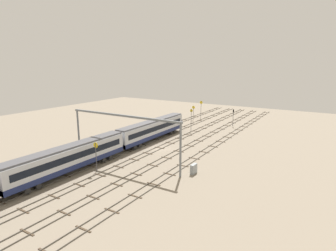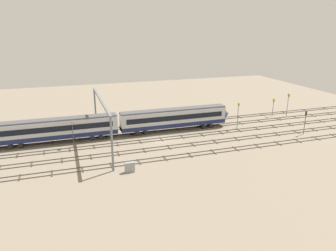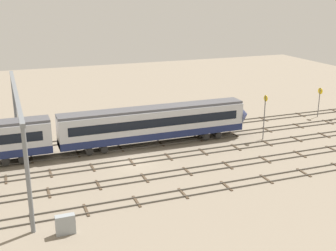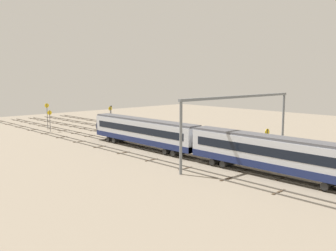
# 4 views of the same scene
# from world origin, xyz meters

# --- Properties ---
(ground_plane) EXTENTS (139.09, 139.09, 0.00)m
(ground_plane) POSITION_xyz_m (0.00, 0.00, 0.00)
(ground_plane) COLOR gray
(track_near_foreground) EXTENTS (123.09, 2.40, 0.16)m
(track_near_foreground) POSITION_xyz_m (0.00, -9.69, 0.07)
(track_near_foreground) COLOR #59544C
(track_near_foreground) RESTS_ON ground
(track_second_near) EXTENTS (123.09, 2.40, 0.16)m
(track_second_near) POSITION_xyz_m (0.00, -4.85, 0.07)
(track_second_near) COLOR #59544C
(track_second_near) RESTS_ON ground
(track_middle) EXTENTS (123.09, 2.40, 0.16)m
(track_middle) POSITION_xyz_m (0.00, 0.00, 0.07)
(track_middle) COLOR #59544C
(track_middle) RESTS_ON ground
(track_with_train) EXTENTS (123.09, 2.40, 0.16)m
(track_with_train) POSITION_xyz_m (0.00, 4.85, 0.07)
(track_with_train) COLOR #59544C
(track_with_train) RESTS_ON ground
(track_far_background) EXTENTS (123.09, 2.40, 0.16)m
(track_far_background) POSITION_xyz_m (-0.00, 9.69, 0.07)
(track_far_background) COLOR #59544C
(track_far_background) RESTS_ON ground
(train) EXTENTS (75.20, 3.24, 4.80)m
(train) POSITION_xyz_m (-19.74, 4.85, 2.66)
(train) COLOR #B7BCC6
(train) RESTS_ON ground
(overhead_gantry) EXTENTS (0.40, 24.49, 9.33)m
(overhead_gantry) POSITION_xyz_m (-11.82, 0.17, 7.27)
(overhead_gantry) COLOR slate
(overhead_gantry) RESTS_ON ground
(speed_sign_near_foreground) EXTENTS (0.14, 0.99, 5.92)m
(speed_sign_near_foreground) POSITION_xyz_m (36.21, 6.78, 3.86)
(speed_sign_near_foreground) COLOR #4C4C51
(speed_sign_near_foreground) RESTS_ON ground
(speed_sign_mid_trackside) EXTENTS (0.14, 0.98, 5.27)m
(speed_sign_mid_trackside) POSITION_xyz_m (-17.33, 1.68, 3.47)
(speed_sign_mid_trackside) COLOR #4C4C51
(speed_sign_mid_trackside) RESTS_ON ground
(speed_sign_far_trackside) EXTENTS (0.14, 0.81, 5.99)m
(speed_sign_far_trackside) POSITION_xyz_m (18.67, 1.65, 3.72)
(speed_sign_far_trackside) COLOR #4C4C51
(speed_sign_far_trackside) RESTS_ON ground
(speed_sign_distant_end) EXTENTS (0.14, 0.99, 4.63)m
(speed_sign_distant_end) POSITION_xyz_m (32.66, 7.87, 3.09)
(speed_sign_distant_end) COLOR #4C4C51
(speed_sign_distant_end) RESTS_ON ground
(signal_light_trackside_departure) EXTENTS (0.31, 0.32, 5.00)m
(signal_light_trackside_departure) POSITION_xyz_m (30.31, -6.46, 3.24)
(signal_light_trackside_departure) COLOR #4C4C51
(signal_light_trackside_departure) RESTS_ON ground
(relay_cabinet) EXTENTS (1.59, 0.62, 1.66)m
(relay_cabinet) POSITION_xyz_m (-9.37, -13.01, 0.83)
(relay_cabinet) COLOR gray
(relay_cabinet) RESTS_ON ground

